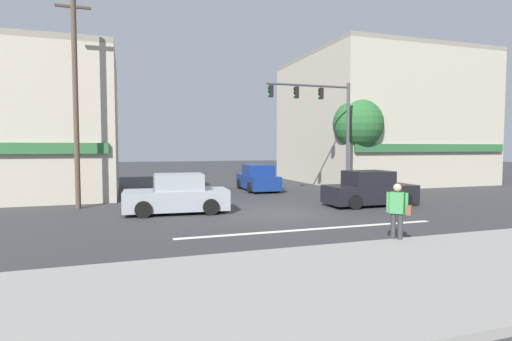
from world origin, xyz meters
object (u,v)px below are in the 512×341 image
object	(u,v)px
sedan_waiting_far	(177,195)
street_tree	(358,124)
sedan_crossing_rightbound	(258,179)
utility_pole_near_left	(76,101)
sedan_parked_curbside	(369,190)
traffic_light_mast	(327,117)
pedestrian_foreground_with_bag	(398,210)

from	to	relation	value
sedan_waiting_far	street_tree	bearing A→B (deg)	24.03
sedan_crossing_rightbound	street_tree	bearing A→B (deg)	-16.36
sedan_waiting_far	sedan_crossing_rightbound	xyz separation A→B (m)	(5.77, 6.95, 0.00)
utility_pole_near_left	sedan_crossing_rightbound	size ratio (longest dim) A/B	2.15
sedan_parked_curbside	traffic_light_mast	bearing A→B (deg)	89.82
sedan_crossing_rightbound	sedan_parked_curbside	bearing A→B (deg)	-69.97
utility_pole_near_left	sedan_parked_curbside	world-z (taller)	utility_pole_near_left
utility_pole_near_left	sedan_parked_curbside	size ratio (longest dim) A/B	2.17
traffic_light_mast	sedan_waiting_far	world-z (taller)	traffic_light_mast
street_tree	sedan_waiting_far	world-z (taller)	street_tree
traffic_light_mast	sedan_crossing_rightbound	distance (m)	5.77
street_tree	traffic_light_mast	xyz separation A→B (m)	(-3.13, -1.81, 0.26)
pedestrian_foreground_with_bag	utility_pole_near_left	bearing A→B (deg)	132.61
utility_pole_near_left	sedan_crossing_rightbound	xyz separation A→B (m)	(9.68, 4.43, -3.91)
sedan_parked_curbside	sedan_waiting_far	bearing A→B (deg)	175.46
sedan_parked_curbside	utility_pole_near_left	bearing A→B (deg)	165.61
street_tree	sedan_crossing_rightbound	distance (m)	7.01
sedan_parked_curbside	pedestrian_foreground_with_bag	bearing A→B (deg)	-118.51
sedan_waiting_far	sedan_crossing_rightbound	bearing A→B (deg)	50.30
sedan_waiting_far	sedan_parked_curbside	world-z (taller)	same
pedestrian_foreground_with_bag	sedan_crossing_rightbound	bearing A→B (deg)	86.95
traffic_light_mast	sedan_crossing_rightbound	bearing A→B (deg)	128.22
traffic_light_mast	sedan_parked_curbside	distance (m)	5.44
pedestrian_foreground_with_bag	sedan_parked_curbside	bearing A→B (deg)	61.49
street_tree	utility_pole_near_left	xyz separation A→B (m)	(-15.60, -2.70, 0.58)
utility_pole_near_left	traffic_light_mast	world-z (taller)	utility_pole_near_left
traffic_light_mast	pedestrian_foreground_with_bag	bearing A→B (deg)	-108.52
street_tree	utility_pole_near_left	world-z (taller)	utility_pole_near_left
sedan_crossing_rightbound	pedestrian_foreground_with_bag	bearing A→B (deg)	-93.05
utility_pole_near_left	sedan_parked_curbside	distance (m)	13.45
street_tree	utility_pole_near_left	bearing A→B (deg)	-170.20
traffic_light_mast	sedan_parked_curbside	xyz separation A→B (m)	(-0.01, -4.08, -3.59)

